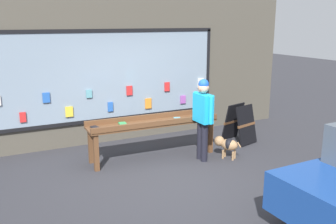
% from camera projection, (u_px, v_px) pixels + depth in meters
% --- Properties ---
extents(ground_plane, '(40.00, 40.00, 0.00)m').
position_uv_depth(ground_plane, '(171.00, 171.00, 7.22)').
color(ground_plane, '#2D2D33').
extents(shopfront_facade, '(8.81, 0.29, 3.38)m').
position_uv_depth(shopfront_facade, '(122.00, 70.00, 8.86)').
color(shopfront_facade, '#4C473D').
rests_on(shopfront_facade, ground_plane).
extents(display_table_main, '(2.75, 0.70, 0.87)m').
position_uv_depth(display_table_main, '(153.00, 125.00, 7.79)').
color(display_table_main, brown).
rests_on(display_table_main, ground_plane).
extents(person_browsing, '(0.23, 0.67, 1.70)m').
position_uv_depth(person_browsing, '(203.00, 113.00, 7.58)').
color(person_browsing, black).
rests_on(person_browsing, ground_plane).
extents(small_dog, '(0.43, 0.51, 0.46)m').
position_uv_depth(small_dog, '(227.00, 144.00, 7.83)').
color(small_dog, '#99724C').
rests_on(small_dog, ground_plane).
extents(sandwich_board_sign, '(0.73, 0.77, 0.90)m').
position_uv_depth(sandwich_board_sign, '(240.00, 123.00, 8.87)').
color(sandwich_board_sign, black).
rests_on(sandwich_board_sign, ground_plane).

